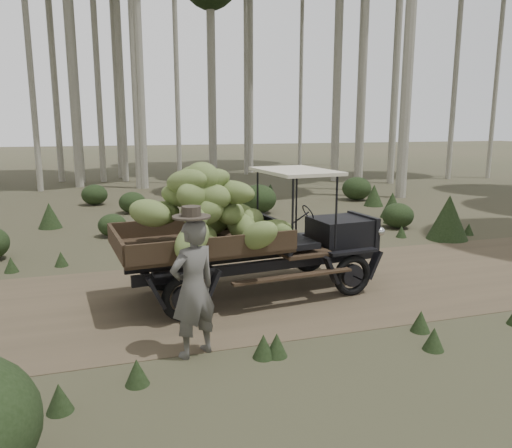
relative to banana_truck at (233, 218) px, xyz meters
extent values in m
plane|color=#473D2B|center=(1.64, 0.11, -1.31)|extent=(120.00, 120.00, 0.00)
cube|color=brown|center=(1.64, 0.11, -1.31)|extent=(70.00, 4.00, 0.01)
cube|color=black|center=(1.98, 0.21, -0.40)|extent=(0.99, 0.95, 0.50)
cube|color=black|center=(2.48, 0.25, -0.40)|extent=(0.18, 0.92, 0.57)
cube|color=black|center=(0.71, 0.08, -0.31)|extent=(0.19, 1.28, 0.50)
cube|color=#38281C|center=(-0.56, -0.04, -0.40)|extent=(2.70, 1.88, 0.07)
cube|color=#38281C|center=(-0.64, 0.78, -0.23)|extent=(2.55, 0.30, 0.29)
cube|color=#38281C|center=(-0.48, -0.85, -0.23)|extent=(2.55, 0.30, 0.29)
cube|color=#38281C|center=(-1.83, -0.16, -0.23)|extent=(0.21, 1.64, 0.29)
cube|color=beige|center=(1.10, 0.12, 0.71)|extent=(1.19, 1.64, 0.05)
cube|color=black|center=(0.36, 0.40, -0.75)|extent=(4.18, 0.49, 0.16)
cube|color=black|center=(0.43, -0.29, -0.75)|extent=(4.18, 0.49, 0.16)
torus|color=black|center=(1.73, 0.91, -0.96)|extent=(0.70, 0.19, 0.69)
torus|color=black|center=(1.87, -0.54, -0.96)|extent=(0.70, 0.19, 0.69)
torus|color=black|center=(-1.08, 0.64, -0.96)|extent=(0.70, 0.19, 0.69)
torus|color=black|center=(-0.94, -0.81, -0.96)|extent=(0.70, 0.19, 0.69)
sphere|color=beige|center=(2.52, 0.67, -0.35)|extent=(0.16, 0.16, 0.16)
sphere|color=beige|center=(2.59, -0.15, -0.35)|extent=(0.16, 0.16, 0.16)
ellipsoid|color=olive|center=(-0.24, 0.46, -0.17)|extent=(0.85, 0.59, 0.60)
ellipsoid|color=olive|center=(-0.69, -0.28, 0.14)|extent=(0.51, 0.74, 0.49)
ellipsoid|color=olive|center=(-0.43, -0.22, 0.41)|extent=(0.85, 0.75, 0.48)
ellipsoid|color=olive|center=(-0.51, -0.11, 0.69)|extent=(0.71, 0.77, 0.49)
ellipsoid|color=olive|center=(-0.55, -0.24, -0.21)|extent=(0.72, 0.72, 0.45)
ellipsoid|color=olive|center=(-1.31, 0.01, 0.16)|extent=(0.84, 0.79, 0.50)
ellipsoid|color=olive|center=(-0.78, 0.09, 0.39)|extent=(0.79, 0.52, 0.48)
ellipsoid|color=olive|center=(-0.62, 0.09, 0.64)|extent=(0.66, 0.77, 0.48)
ellipsoid|color=olive|center=(0.28, 0.74, -0.11)|extent=(0.89, 0.91, 0.57)
ellipsoid|color=olive|center=(0.07, 0.50, 0.18)|extent=(0.69, 0.69, 0.39)
ellipsoid|color=olive|center=(-0.68, -0.24, 0.43)|extent=(0.77, 0.72, 0.52)
ellipsoid|color=olive|center=(-0.62, 0.09, 0.61)|extent=(0.72, 0.56, 0.45)
ellipsoid|color=olive|center=(0.15, -0.03, -0.16)|extent=(0.64, 0.91, 0.65)
ellipsoid|color=olive|center=(-0.52, -0.24, 0.19)|extent=(0.85, 0.76, 0.61)
ellipsoid|color=olive|center=(-0.14, 0.29, 0.40)|extent=(0.56, 0.67, 0.39)
ellipsoid|color=olive|center=(-0.47, -0.13, 0.62)|extent=(0.89, 0.55, 0.54)
ellipsoid|color=olive|center=(0.39, 0.25, -0.11)|extent=(0.65, 0.78, 0.49)
ellipsoid|color=olive|center=(-0.05, -0.06, 0.09)|extent=(0.72, 0.81, 0.41)
ellipsoid|color=olive|center=(-0.32, 0.05, 0.38)|extent=(0.73, 0.86, 0.61)
ellipsoid|color=olive|center=(-0.75, -0.13, 0.63)|extent=(0.81, 0.81, 0.48)
ellipsoid|color=olive|center=(0.60, -0.38, -0.18)|extent=(0.72, 0.73, 0.43)
ellipsoid|color=olive|center=(-1.09, 0.25, 0.11)|extent=(0.73, 0.68, 0.45)
ellipsoid|color=olive|center=(-0.07, -0.23, 0.46)|extent=(0.77, 0.83, 0.38)
ellipsoid|color=olive|center=(-0.44, -0.03, 0.65)|extent=(0.43, 0.64, 0.41)
ellipsoid|color=olive|center=(-0.84, -0.94, -0.09)|extent=(0.84, 0.85, 0.69)
ellipsoid|color=olive|center=(0.16, -0.84, -0.11)|extent=(0.77, 0.81, 0.64)
imported|color=#53504C|center=(-1.01, -1.90, -0.46)|extent=(0.74, 0.63, 1.71)
cylinder|color=#372F26|center=(-1.01, -1.90, 0.42)|extent=(0.60, 0.60, 0.02)
cylinder|color=#372F26|center=(-1.01, -1.90, 0.48)|extent=(0.30, 0.30, 0.14)
cylinder|color=#B2AD9E|center=(17.40, 13.70, 6.81)|extent=(0.23, 0.23, 16.25)
cylinder|color=#B2AD9E|center=(3.89, 18.98, 5.78)|extent=(0.44, 0.44, 14.19)
cylinder|color=#B2AD9E|center=(6.38, 20.36, 7.48)|extent=(0.39, 0.39, 17.59)
cylinder|color=#B2AD9E|center=(7.30, 23.51, 8.59)|extent=(0.22, 0.22, 19.80)
cylinder|color=#B2AD9E|center=(10.36, 14.89, 6.51)|extent=(0.28, 0.28, 15.65)
cone|color=#233319|center=(4.33, 10.75, -1.07)|extent=(0.44, 0.44, 0.49)
cone|color=#233319|center=(6.38, 5.38, -0.93)|extent=(0.69, 0.69, 0.77)
ellipsoid|color=#233319|center=(-1.77, 5.22, -1.02)|extent=(0.71, 0.71, 0.57)
ellipsoid|color=#233319|center=(7.06, 8.83, -0.87)|extent=(1.07, 1.07, 0.86)
cone|color=#233319|center=(6.08, 2.44, -0.76)|extent=(0.99, 0.99, 1.10)
ellipsoid|color=#233319|center=(-2.22, 10.57, -0.95)|extent=(0.89, 0.89, 0.71)
ellipsoid|color=#233319|center=(-1.07, 8.51, -0.97)|extent=(0.84, 0.84, 0.67)
cone|color=#233319|center=(5.90, 4.61, -1.03)|extent=(0.50, 0.50, 0.56)
cone|color=#233319|center=(-3.37, 6.81, -0.96)|extent=(0.63, 0.63, 0.70)
ellipsoid|color=#233319|center=(5.67, 3.98, -0.96)|extent=(0.85, 0.85, 0.68)
ellipsoid|color=#233319|center=(2.75, 7.29, -0.85)|extent=(1.13, 1.13, 0.90)
cone|color=#233319|center=(6.98, 7.47, -0.94)|extent=(0.67, 0.67, 0.75)
cone|color=#233319|center=(-2.51, -2.73, -1.16)|extent=(0.27, 0.27, 0.30)
cone|color=#233319|center=(1.83, 2.42, -1.16)|extent=(0.27, 0.27, 0.30)
cone|color=#233319|center=(1.88, -2.67, -1.16)|extent=(0.27, 0.27, 0.30)
cone|color=#233319|center=(5.12, 2.95, -1.16)|extent=(0.27, 0.27, 0.30)
cone|color=#233319|center=(2.57, 2.45, -1.16)|extent=(0.27, 0.27, 0.30)
cone|color=#233319|center=(2.07, -2.13, -1.16)|extent=(0.27, 0.27, 0.30)
cone|color=#233319|center=(-0.22, -2.23, -1.16)|extent=(0.27, 0.27, 0.30)
cone|color=#233319|center=(0.30, 2.39, -1.16)|extent=(0.27, 0.27, 0.30)
cone|color=#233319|center=(-3.73, 2.60, -1.16)|extent=(0.27, 0.27, 0.30)
cone|color=#233319|center=(-0.06, -2.24, -1.16)|extent=(0.27, 0.27, 0.30)
cone|color=#233319|center=(0.43, 2.38, -1.16)|extent=(0.27, 0.27, 0.30)
cone|color=#233319|center=(-1.74, -2.42, -1.16)|extent=(0.27, 0.27, 0.30)
cone|color=#233319|center=(6.92, 2.69, -1.16)|extent=(0.27, 0.27, 0.30)
cone|color=#233319|center=(-2.84, 2.76, -1.16)|extent=(0.27, 0.27, 0.30)
camera|label=1|loc=(-2.00, -7.57, 1.49)|focal=35.00mm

